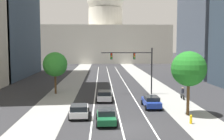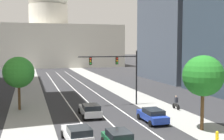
{
  "view_description": "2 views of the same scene",
  "coord_description": "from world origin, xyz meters",
  "px_view_note": "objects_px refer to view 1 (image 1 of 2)",
  "views": [
    {
      "loc": [
        -1.87,
        -25.35,
        7.71
      ],
      "look_at": [
        -0.23,
        16.85,
        3.83
      ],
      "focal_mm": 44.19,
      "sensor_mm": 36.0,
      "label": 1
    },
    {
      "loc": [
        -7.92,
        -19.59,
        7.87
      ],
      "look_at": [
        1.73,
        14.16,
        4.98
      ],
      "focal_mm": 47.03,
      "sensor_mm": 36.0,
      "label": 2
    }
  ],
  "objects_px": {
    "capitol_building": "(105,36)",
    "car_blue": "(151,101)",
    "car_silver": "(105,95)",
    "car_white": "(79,110)",
    "fire_hydrant": "(191,119)",
    "car_green": "(106,116)",
    "traffic_signal_mast": "(136,62)",
    "cyclist": "(183,93)",
    "street_tree_near_right": "(189,69)",
    "street_tree_mid_left": "(55,64)"
  },
  "relations": [
    {
      "from": "car_blue",
      "to": "street_tree_mid_left",
      "type": "xyz_separation_m",
      "value": [
        -13.35,
        10.17,
        3.87
      ]
    },
    {
      "from": "car_silver",
      "to": "cyclist",
      "type": "bearing_deg",
      "value": -83.92
    },
    {
      "from": "street_tree_near_right",
      "to": "capitol_building",
      "type": "bearing_deg",
      "value": 94.63
    },
    {
      "from": "capitol_building",
      "to": "cyclist",
      "type": "distance_m",
      "value": 86.42
    },
    {
      "from": "capitol_building",
      "to": "fire_hydrant",
      "type": "bearing_deg",
      "value": -85.96
    },
    {
      "from": "street_tree_near_right",
      "to": "car_silver",
      "type": "bearing_deg",
      "value": 138.62
    },
    {
      "from": "car_white",
      "to": "traffic_signal_mast",
      "type": "height_order",
      "value": "traffic_signal_mast"
    },
    {
      "from": "car_green",
      "to": "traffic_signal_mast",
      "type": "bearing_deg",
      "value": -18.56
    },
    {
      "from": "traffic_signal_mast",
      "to": "fire_hydrant",
      "type": "distance_m",
      "value": 17.27
    },
    {
      "from": "capitol_building",
      "to": "cyclist",
      "type": "bearing_deg",
      "value": -83.55
    },
    {
      "from": "traffic_signal_mast",
      "to": "cyclist",
      "type": "height_order",
      "value": "traffic_signal_mast"
    },
    {
      "from": "capitol_building",
      "to": "traffic_signal_mast",
      "type": "xyz_separation_m",
      "value": [
        3.56,
        -80.98,
        -6.54
      ]
    },
    {
      "from": "traffic_signal_mast",
      "to": "fire_hydrant",
      "type": "bearing_deg",
      "value": -78.51
    },
    {
      "from": "street_tree_mid_left",
      "to": "traffic_signal_mast",
      "type": "bearing_deg",
      "value": -4.16
    },
    {
      "from": "car_white",
      "to": "cyclist",
      "type": "xyz_separation_m",
      "value": [
        13.87,
        9.25,
        0.08
      ]
    },
    {
      "from": "car_white",
      "to": "car_green",
      "type": "bearing_deg",
      "value": -132.85
    },
    {
      "from": "fire_hydrant",
      "to": "car_blue",
      "type": "bearing_deg",
      "value": 110.37
    },
    {
      "from": "cyclist",
      "to": "street_tree_near_right",
      "type": "relative_size",
      "value": 0.24
    },
    {
      "from": "car_white",
      "to": "fire_hydrant",
      "type": "relative_size",
      "value": 4.83
    },
    {
      "from": "capitol_building",
      "to": "car_white",
      "type": "xyz_separation_m",
      "value": [
        -4.23,
        -94.45,
        -10.82
      ]
    },
    {
      "from": "fire_hydrant",
      "to": "car_white",
      "type": "bearing_deg",
      "value": 165.66
    },
    {
      "from": "cyclist",
      "to": "street_tree_mid_left",
      "type": "height_order",
      "value": "street_tree_mid_left"
    },
    {
      "from": "fire_hydrant",
      "to": "street_tree_mid_left",
      "type": "relative_size",
      "value": 0.14
    },
    {
      "from": "street_tree_mid_left",
      "to": "capitol_building",
      "type": "bearing_deg",
      "value": 83.51
    },
    {
      "from": "car_silver",
      "to": "street_tree_mid_left",
      "type": "bearing_deg",
      "value": 54.09
    },
    {
      "from": "cyclist",
      "to": "street_tree_near_right",
      "type": "distance_m",
      "value": 9.94
    },
    {
      "from": "capitol_building",
      "to": "traffic_signal_mast",
      "type": "relative_size",
      "value": 6.74
    },
    {
      "from": "traffic_signal_mast",
      "to": "car_green",
      "type": "bearing_deg",
      "value": -107.4
    },
    {
      "from": "car_silver",
      "to": "car_white",
      "type": "distance_m",
      "value": 8.9
    },
    {
      "from": "car_white",
      "to": "car_blue",
      "type": "xyz_separation_m",
      "value": [
        8.48,
        4.23,
        -0.0
      ]
    },
    {
      "from": "car_blue",
      "to": "street_tree_near_right",
      "type": "relative_size",
      "value": 0.63
    },
    {
      "from": "car_blue",
      "to": "cyclist",
      "type": "relative_size",
      "value": 2.58
    },
    {
      "from": "traffic_signal_mast",
      "to": "street_tree_mid_left",
      "type": "bearing_deg",
      "value": 175.84
    },
    {
      "from": "car_white",
      "to": "traffic_signal_mast",
      "type": "relative_size",
      "value": 0.55
    },
    {
      "from": "car_white",
      "to": "car_blue",
      "type": "distance_m",
      "value": 9.48
    },
    {
      "from": "car_white",
      "to": "cyclist",
      "type": "height_order",
      "value": "cyclist"
    },
    {
      "from": "car_silver",
      "to": "car_blue",
      "type": "height_order",
      "value": "car_silver"
    },
    {
      "from": "car_blue",
      "to": "car_green",
      "type": "bearing_deg",
      "value": 138.9
    },
    {
      "from": "car_white",
      "to": "cyclist",
      "type": "bearing_deg",
      "value": -58.86
    },
    {
      "from": "car_green",
      "to": "fire_hydrant",
      "type": "relative_size",
      "value": 4.72
    },
    {
      "from": "capitol_building",
      "to": "car_blue",
      "type": "relative_size",
      "value": 12.07
    },
    {
      "from": "car_white",
      "to": "street_tree_mid_left",
      "type": "height_order",
      "value": "street_tree_mid_left"
    },
    {
      "from": "traffic_signal_mast",
      "to": "street_tree_mid_left",
      "type": "xyz_separation_m",
      "value": [
        -12.66,
        0.92,
        -0.42
      ]
    },
    {
      "from": "cyclist",
      "to": "traffic_signal_mast",
      "type": "bearing_deg",
      "value": 53.45
    },
    {
      "from": "car_white",
      "to": "car_blue",
      "type": "bearing_deg",
      "value": -66.03
    },
    {
      "from": "fire_hydrant",
      "to": "cyclist",
      "type": "distance_m",
      "value": 12.41
    },
    {
      "from": "cyclist",
      "to": "car_silver",
      "type": "bearing_deg",
      "value": 92.46
    },
    {
      "from": "car_silver",
      "to": "car_white",
      "type": "height_order",
      "value": "car_silver"
    },
    {
      "from": "capitol_building",
      "to": "car_blue",
      "type": "bearing_deg",
      "value": -87.3
    },
    {
      "from": "car_silver",
      "to": "car_blue",
      "type": "xyz_separation_m",
      "value": [
        5.67,
        -4.21,
        -0.02
      ]
    }
  ]
}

